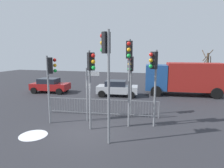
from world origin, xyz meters
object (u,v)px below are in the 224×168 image
Objects in this scene: car_red_trailing at (50,85)px; car_silver_far at (117,88)px; traffic_light_foreground_left at (50,74)px; delivery_truck at (184,77)px; traffic_light_rear_left at (107,62)px; traffic_light_mid_right at (154,71)px; bare_tree_left at (207,67)px; traffic_light_rear_right at (131,72)px; traffic_light_foreground_right at (91,73)px; traffic_light_mid_left at (129,64)px; direction_sign_post at (88,92)px.

car_silver_far is at bearing -2.68° from car_red_trailing.
delivery_truck is at bearing 99.19° from traffic_light_foreground_left.
traffic_light_rear_left is 3.12m from traffic_light_mid_right.
car_silver_far is (-3.69, 7.01, -2.33)m from traffic_light_mid_right.
traffic_light_foreground_left is 0.87× the size of bare_tree_left.
traffic_light_mid_right is (1.49, -1.44, 0.21)m from traffic_light_rear_right.
traffic_light_foreground_right reaches higher than car_silver_far.
traffic_light_rear_right is 0.88× the size of bare_tree_left.
delivery_truck is 1.61× the size of bare_tree_left.
car_silver_far is at bearing -61.36° from traffic_light_rear_right.
traffic_light_foreground_right is 0.83× the size of traffic_light_rear_left.
traffic_light_foreground_right is at bearing 61.05° from traffic_light_mid_right.
traffic_light_mid_left is 0.66× the size of delivery_truck.
traffic_light_mid_left is 0.95× the size of traffic_light_rear_left.
bare_tree_left is (6.05, 17.25, -0.86)m from traffic_light_mid_right.
traffic_light_mid_left is at bearing -78.27° from car_silver_far.
traffic_light_foreground_right reaches higher than traffic_light_foreground_left.
traffic_light_mid_left is 10.31m from delivery_truck.
traffic_light_foreground_left is at bearing -61.16° from car_red_trailing.
car_red_trailing is (-8.83, 9.17, -2.90)m from traffic_light_rear_left.
car_red_trailing is (-10.72, 6.75, -2.33)m from traffic_light_mid_right.
traffic_light_foreground_left is at bearing 35.74° from traffic_light_rear_right.
direction_sign_post is (-1.85, 2.36, -1.88)m from traffic_light_rear_left.
direction_sign_post is (-2.26, -1.50, -1.09)m from traffic_light_rear_right.
traffic_light_foreground_right is 1.06× the size of car_red_trailing.
traffic_light_foreground_left is (-2.61, 0.43, -0.20)m from traffic_light_foreground_right.
traffic_light_mid_left reaches higher than traffic_light_foreground_right.
bare_tree_left is at bearing -108.41° from traffic_light_rear_right.
traffic_light_rear_right is 8.65m from delivery_truck.
traffic_light_foreground_left is at bearing -110.55° from car_silver_far.
traffic_light_mid_right is (1.26, 0.40, -0.39)m from traffic_light_mid_left.
traffic_light_mid_right is 1.06× the size of car_silver_far.
bare_tree_left is at bearing 27.26° from car_red_trailing.
traffic_light_rear_right is at bearing 58.19° from delivery_truck.
delivery_truck is at bearing -115.13° from traffic_light_mid_left.
traffic_light_foreground_left is at bearing 1.94° from traffic_light_mid_left.
delivery_truck is 8.96m from bare_tree_left.
direction_sign_post is at bearing 40.63° from traffic_light_rear_right.
traffic_light_rear_right is 0.78× the size of traffic_light_rear_left.
delivery_truck is (4.33, 11.48, -1.93)m from traffic_light_rear_left.
traffic_light_rear_left reaches higher than car_red_trailing.
car_silver_far is (-2.20, 5.57, -2.11)m from traffic_light_rear_right.
traffic_light_foreground_right is at bearing 79.14° from traffic_light_rear_left.
direction_sign_post reaches higher than car_red_trailing.
delivery_truck is at bearing -110.13° from traffic_light_rear_right.
bare_tree_left reaches higher than delivery_truck.
traffic_light_rear_right reaches higher than direction_sign_post.
bare_tree_left is (7.31, 17.65, -1.25)m from traffic_light_mid_left.
traffic_light_foreground_left is 21.57m from bare_tree_left.
car_silver_far is at bearing 124.31° from traffic_light_foreground_left.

